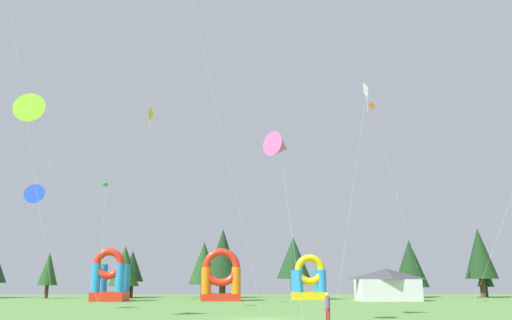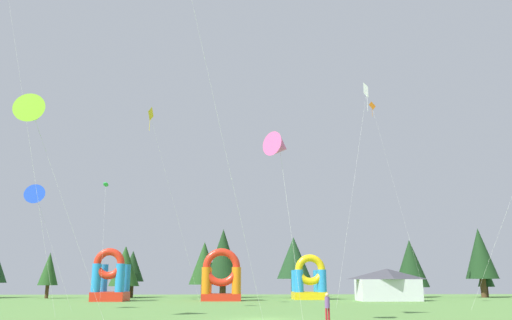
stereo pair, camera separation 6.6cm
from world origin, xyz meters
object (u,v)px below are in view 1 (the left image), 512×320
Objects in this scene: kite_pink_delta at (280,146)px; inflatable_yellow_castle at (110,282)px; kite_lime_delta at (33,114)px; kite_green_parafoil at (106,185)px; person_near_camera at (328,305)px; kite_yellow_diamond at (150,116)px; kite_white_diamond at (367,91)px; inflatable_orange_dome at (309,283)px; kite_blue_delta at (37,197)px; kite_orange_diamond at (372,109)px; festival_tent at (387,285)px; inflatable_blue_arch at (221,281)px.

kite_pink_delta is 1.81× the size of inflatable_yellow_castle.
kite_green_parafoil is (-2.25, 29.53, 0.49)m from kite_lime_delta.
person_near_camera is at bearing -57.39° from inflatable_yellow_castle.
kite_white_diamond is (23.84, 0.68, 3.45)m from kite_yellow_diamond.
kite_yellow_diamond is at bearing 74.23° from kite_lime_delta.
inflatable_yellow_castle is (-6.27, 13.83, -17.24)m from kite_yellow_diamond.
kite_lime_delta is 2.53× the size of inflatable_orange_dome.
kite_yellow_diamond is at bearing 34.23° from kite_blue_delta.
kite_yellow_diamond is at bearing -65.99° from person_near_camera.
kite_orange_diamond reaches higher than kite_white_diamond.
kite_pink_delta is at bearing 11.75° from person_near_camera.
kite_blue_delta is at bearing -139.02° from inflatable_orange_dome.
kite_pink_delta reaches higher than inflatable_yellow_castle.
kite_pink_delta is 40.87m from inflatable_orange_dome.
kite_pink_delta is (11.96, -20.78, -8.79)m from kite_yellow_diamond.
kite_yellow_diamond is at bearing -154.97° from festival_tent.
kite_blue_delta is 1.69× the size of inflatable_yellow_castle.
kite_white_diamond is at bearing -75.92° from inflatable_orange_dome.
kite_green_parafoil is at bearing -179.68° from kite_orange_diamond.
kite_yellow_diamond is 23.50m from inflatable_blue_arch.
inflatable_blue_arch is at bearing 174.35° from kite_orange_diamond.
inflatable_orange_dome is at bearing 79.31° from kite_pink_delta.
festival_tent is at bearing 42.63° from kite_lime_delta.
kite_lime_delta is 1.02× the size of kite_green_parafoil.
inflatable_orange_dome is at bearing 40.98° from kite_blue_delta.
kite_blue_delta is 1.83× the size of inflatable_orange_dome.
kite_orange_diamond is 4.02× the size of inflatable_yellow_castle.
kite_orange_diamond reaches higher than inflatable_orange_dome.
inflatable_blue_arch reaches higher than festival_tent.
kite_white_diamond is (31.04, -11.30, 8.72)m from kite_green_parafoil.
kite_lime_delta is 35.30m from kite_white_diamond.
inflatable_orange_dome is (19.38, 18.47, -17.45)m from kite_yellow_diamond.
kite_white_diamond is at bearing 32.34° from kite_lime_delta.
kite_yellow_diamond reaches higher than inflatable_yellow_castle.
kite_white_diamond is at bearing 1.63° from kite_yellow_diamond.
inflatable_blue_arch is 0.86× the size of festival_tent.
festival_tent is (4.79, 12.69, -21.06)m from kite_white_diamond.
kite_orange_diamond is at bearing 23.79° from kite_yellow_diamond.
kite_pink_delta is 25.46m from kite_blue_delta.
person_near_camera is 39.42m from inflatable_yellow_castle.
kite_blue_delta is at bearing -96.93° from inflatable_yellow_castle.
kite_pink_delta is at bearing -59.67° from kite_green_parafoil.
kite_white_diamond is at bearing -23.59° from inflatable_yellow_castle.
inflatable_orange_dome is at bearing -110.35° from person_near_camera.
kite_orange_diamond is 23.05m from festival_tent.
kite_pink_delta reaches higher than kite_blue_delta.
kite_lime_delta is 8.45× the size of person_near_camera.
kite_lime_delta reaches higher than festival_tent.
festival_tent is (13.67, 32.72, 0.93)m from person_near_camera.
kite_pink_delta reaches higher than inflatable_orange_dome.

